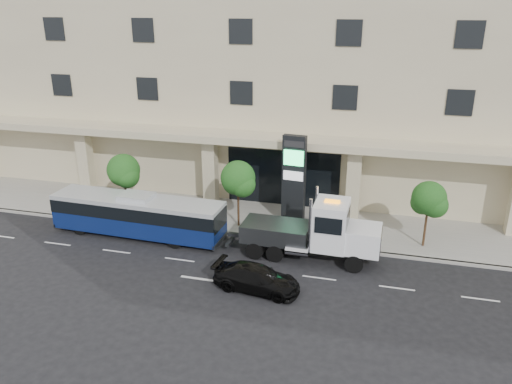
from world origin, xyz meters
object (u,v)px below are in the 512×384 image
city_bus (138,215)px  signage_pylon (294,180)px  tow_truck (317,232)px  black_sedan (257,278)px

city_bus → signage_pylon: bearing=26.1°
tow_truck → black_sedan: bearing=-119.6°
city_bus → black_sedan: (8.76, -4.30, -0.76)m
black_sedan → signage_pylon: size_ratio=0.76×
city_bus → black_sedan: bearing=-24.2°
tow_truck → black_sedan: 4.83m
city_bus → tow_truck: (11.19, -0.26, 0.24)m
city_bus → tow_truck: bearing=0.6°
tow_truck → signage_pylon: size_ratio=1.50×
city_bus → signage_pylon: (9.03, 4.05, 1.74)m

